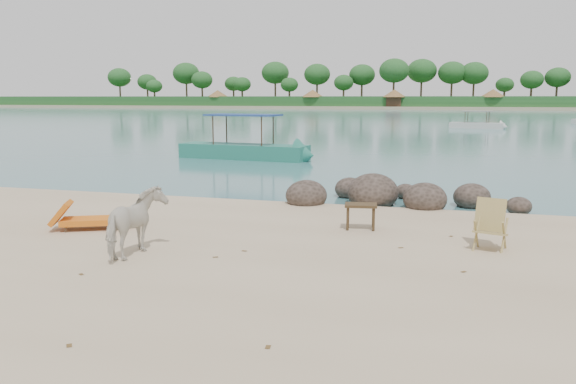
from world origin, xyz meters
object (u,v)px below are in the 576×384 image
object	(u,v)px
cow	(136,225)
lounge_chair	(96,218)
deck_chair	(491,227)
side_table	(361,218)
boat_near	(243,122)
boulders	(385,196)

from	to	relation	value
cow	lounge_chair	bearing A→B (deg)	-41.15
deck_chair	side_table	bearing A→B (deg)	174.60
cow	deck_chair	world-z (taller)	cow
lounge_chair	boat_near	bearing A→B (deg)	73.14
boulders	deck_chair	xyz separation A→B (m)	(2.38, -4.35, 0.26)
lounge_chair	boat_near	size ratio (longest dim) A/B	0.25
cow	deck_chair	distance (m)	6.49
lounge_chair	side_table	bearing A→B (deg)	-9.34
boulders	deck_chair	bearing A→B (deg)	-61.35
boat_near	deck_chair	bearing A→B (deg)	-48.67
boat_near	lounge_chair	bearing A→B (deg)	-76.17
side_table	cow	bearing A→B (deg)	-147.16
cow	lounge_chair	distance (m)	2.55
side_table	boulders	bearing A→B (deg)	78.45
cow	boat_near	world-z (taller)	boat_near
side_table	boat_near	size ratio (longest dim) A/B	0.10
side_table	deck_chair	xyz separation A→B (m)	(2.56, -1.01, 0.19)
deck_chair	boat_near	xyz separation A→B (m)	(-10.09, 14.28, 1.24)
side_table	boat_near	xyz separation A→B (m)	(-7.53, 13.27, 1.43)
boulders	lounge_chair	xyz separation A→B (m)	(-5.70, -4.85, 0.07)
cow	lounge_chair	world-z (taller)	cow
deck_chair	boat_near	world-z (taller)	boat_near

